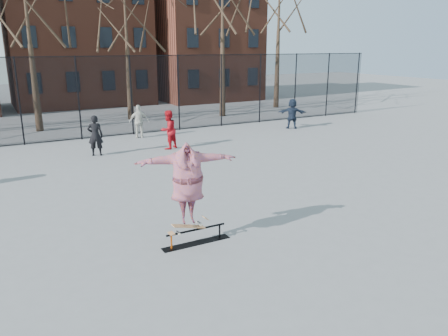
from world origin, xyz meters
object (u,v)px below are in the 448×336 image
bystander_red (168,130)px  bystander_navy (292,114)px  skate_rail (196,238)px  bystander_black (95,135)px  skateboard (189,228)px  skater (188,188)px  bystander_white (139,121)px

bystander_red → bystander_navy: 7.98m
skate_rail → bystander_black: bearing=90.3°
skateboard → skater: 0.98m
skateboard → bystander_white: bystander_white is taller
bystander_black → bystander_navy: 11.03m
skateboard → bystander_red: bearing=70.9°
skate_rail → bystander_red: bystander_red is taller
skater → bystander_red: skater is taller
bystander_navy → bystander_red: bearing=45.1°
skateboard → bystander_black: (0.14, 9.67, 0.43)m
bystander_red → bystander_navy: bystander_red is taller
skater → bystander_navy: skater is taller
skater → skateboard: bearing=12.3°
skateboard → bystander_red: size_ratio=0.50×
skate_rail → bystander_white: (2.70, 12.33, 0.68)m
skate_rail → bystander_red: bearing=71.9°
bystander_black → skateboard: bearing=108.2°
skater → bystander_red: (3.25, 9.38, -0.54)m
bystander_white → bystander_navy: 8.38m
skater → skate_rail: bearing=12.3°
skate_rail → bystander_white: bystander_white is taller
skate_rail → skater: (-0.19, 0.00, 1.25)m
skate_rail → skater: 1.27m
skate_rail → bystander_black: size_ratio=0.98×
skateboard → bystander_white: size_ratio=0.52×
skateboard → skater: bearing=180.0°
bystander_black → bystander_navy: size_ratio=1.03×
skateboard → bystander_navy: 15.46m
skater → bystander_red: bearing=83.2°
skateboard → bystander_black: 9.69m
bystander_black → bystander_red: size_ratio=0.99×
bystander_navy → bystander_white: bearing=24.3°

